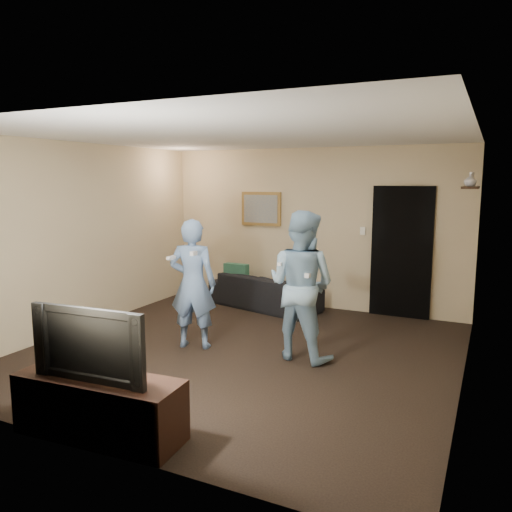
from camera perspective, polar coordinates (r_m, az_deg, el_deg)
The scene contains 19 objects.
ground at distance 6.24m, azimuth -1.59°, elevation -10.85°, with size 5.00×5.00×0.00m, color black.
ceiling at distance 5.90m, azimuth -1.70°, elevation 13.67°, with size 5.00×5.00×0.04m, color silver.
wall_back at distance 8.22m, azimuth 6.37°, elevation 3.15°, with size 5.00×0.04×2.60m, color tan.
wall_front at distance 3.92m, azimuth -18.67°, elevation -3.38°, with size 5.00×0.04×2.60m, color tan.
wall_left at distance 7.41m, azimuth -19.10°, elevation 2.12°, with size 0.04×5.00×2.60m, color tan.
wall_right at distance 5.29m, azimuth 23.20°, elevation -0.58°, with size 0.04×5.00×2.60m, color tan.
sofa at distance 8.23m, azimuth 0.97°, elevation -4.03°, with size 1.88×0.74×0.55m, color black.
throw_pillow at distance 8.41m, azimuth -2.27°, elevation -2.32°, with size 0.43×0.14×0.43m, color #194D3B.
painting_frame at distance 8.51m, azimuth 0.60°, elevation 5.42°, with size 0.72×0.05×0.57m, color olive.
painting_canvas at distance 8.49m, azimuth 0.52°, elevation 5.41°, with size 0.62×0.01×0.47m, color slate.
doorway at distance 7.87m, azimuth 16.27°, elevation 0.41°, with size 0.90×0.06×2.00m, color black.
light_switch at distance 7.96m, azimuth 12.10°, elevation 2.83°, with size 0.08×0.02×0.12m, color silver.
wall_shelf at distance 7.03m, azimuth 23.33°, elevation 7.20°, with size 0.20×0.60×0.03m, color black.
shelf_vase at distance 6.87m, azimuth 23.31°, elevation 7.97°, with size 0.15×0.15×0.16m, color #B8B8BD.
shelf_figurine at distance 7.13m, azimuth 23.41°, elevation 8.05°, with size 0.06×0.06×0.18m, color silver.
tv_console at distance 4.45m, azimuth -17.44°, elevation -16.11°, with size 1.43×0.46×0.51m, color black.
television at distance 4.25m, azimuth -17.79°, elevation -9.28°, with size 1.05×0.14×0.60m, color black.
wii_player_left at distance 6.25m, azimuth -7.23°, elevation -3.17°, with size 0.67×0.56×1.62m.
wii_player_right at distance 5.84m, azimuth 5.17°, elevation -3.35°, with size 0.94×0.79×1.74m.
Camera 1 is at (2.70, -5.23, 2.09)m, focal length 35.00 mm.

